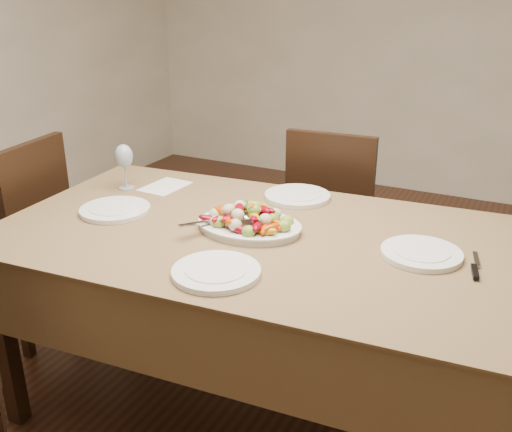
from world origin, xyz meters
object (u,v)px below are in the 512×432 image
object	(u,v)px
plate_near	(216,272)
dining_table	(256,324)
chair_far	(337,217)
plate_far	(297,196)
plate_right	(421,254)
plate_left	(115,210)
chair_left	(9,240)
serving_platter	(249,227)
wine_glass	(125,166)

from	to	relation	value
plate_near	dining_table	bearing A→B (deg)	96.46
chair_far	plate_far	size ratio (longest dim) A/B	3.55
plate_right	plate_near	world-z (taller)	same
plate_left	plate_far	xyz separation A→B (m)	(0.56, 0.46, 0.00)
chair_left	plate_right	size ratio (longest dim) A/B	3.69
serving_platter	plate_far	xyz separation A→B (m)	(0.02, 0.38, -0.00)
serving_platter	chair_far	bearing A→B (deg)	89.11
chair_far	wine_glass	xyz separation A→B (m)	(-0.69, -0.77, 0.39)
plate_left	wine_glass	bearing A→B (deg)	119.94
dining_table	wine_glass	distance (m)	0.87
serving_platter	plate_near	xyz separation A→B (m)	(0.07, -0.34, -0.00)
plate_right	plate_near	size ratio (longest dim) A/B	0.96
dining_table	plate_right	world-z (taller)	plate_right
plate_right	chair_left	bearing A→B (deg)	-177.28
plate_far	dining_table	bearing A→B (deg)	-88.92
serving_platter	plate_right	distance (m)	0.59
dining_table	chair_far	bearing A→B (deg)	90.86
plate_far	chair_far	bearing A→B (deg)	90.71
plate_near	serving_platter	bearing A→B (deg)	101.08
serving_platter	wine_glass	xyz separation A→B (m)	(-0.68, 0.16, 0.09)
plate_left	plate_far	bearing A→B (deg)	39.20
serving_platter	plate_far	size ratio (longest dim) A/B	1.37
plate_near	plate_far	bearing A→B (deg)	93.60
chair_left	dining_table	bearing A→B (deg)	82.42
dining_table	wine_glass	xyz separation A→B (m)	(-0.71, 0.17, 0.48)
serving_platter	plate_near	bearing A→B (deg)	-78.92
chair_far	plate_right	xyz separation A→B (m)	(0.57, -0.87, 0.29)
chair_left	wine_glass	bearing A→B (deg)	99.71
serving_platter	plate_right	world-z (taller)	serving_platter
plate_left	chair_far	bearing A→B (deg)	61.29
chair_left	plate_near	bearing A→B (deg)	67.92
plate_right	serving_platter	bearing A→B (deg)	-173.58
chair_far	plate_left	xyz separation A→B (m)	(-0.56, -1.01, 0.29)
dining_table	plate_left	world-z (taller)	plate_left
serving_platter	plate_near	world-z (taller)	serving_platter
chair_far	wine_glass	world-z (taller)	wine_glass
chair_left	plate_far	xyz separation A→B (m)	(1.27, 0.40, 0.29)
plate_left	dining_table	bearing A→B (deg)	7.20
chair_left	plate_right	distance (m)	1.86
chair_left	plate_far	world-z (taller)	chair_left
dining_table	chair_left	xyz separation A→B (m)	(-1.27, -0.02, 0.10)
chair_far	plate_far	world-z (taller)	chair_far
serving_platter	plate_right	size ratio (longest dim) A/B	1.42
plate_left	plate_near	world-z (taller)	same
plate_right	plate_left	bearing A→B (deg)	-172.82
wine_glass	dining_table	bearing A→B (deg)	-13.35
dining_table	plate_right	size ratio (longest dim) A/B	7.15
chair_left	wine_glass	size ratio (longest dim) A/B	4.64
plate_left	plate_right	distance (m)	1.14
chair_far	plate_left	distance (m)	1.19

